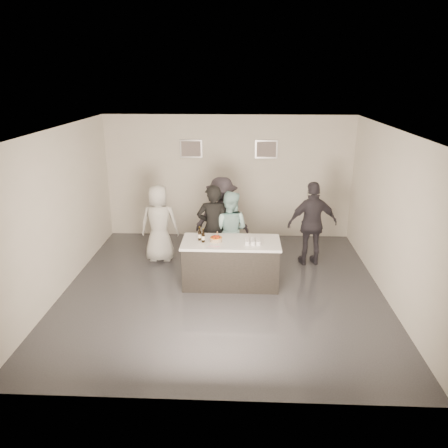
# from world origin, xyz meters

# --- Properties ---
(floor) EXTENTS (6.00, 6.00, 0.00)m
(floor) POSITION_xyz_m (0.00, 0.00, 0.00)
(floor) COLOR #3D3D42
(floor) RESTS_ON ground
(ceiling) EXTENTS (6.00, 6.00, 0.00)m
(ceiling) POSITION_xyz_m (0.00, 0.00, 3.00)
(ceiling) COLOR white
(wall_back) EXTENTS (6.00, 0.04, 3.00)m
(wall_back) POSITION_xyz_m (0.00, 3.00, 1.50)
(wall_back) COLOR silver
(wall_back) RESTS_ON ground
(wall_front) EXTENTS (6.00, 0.04, 3.00)m
(wall_front) POSITION_xyz_m (0.00, -3.00, 1.50)
(wall_front) COLOR silver
(wall_front) RESTS_ON ground
(wall_left) EXTENTS (0.04, 6.00, 3.00)m
(wall_left) POSITION_xyz_m (-3.00, 0.00, 1.50)
(wall_left) COLOR silver
(wall_left) RESTS_ON ground
(wall_right) EXTENTS (0.04, 6.00, 3.00)m
(wall_right) POSITION_xyz_m (3.00, 0.00, 1.50)
(wall_right) COLOR silver
(wall_right) RESTS_ON ground
(picture_left) EXTENTS (0.54, 0.04, 0.44)m
(picture_left) POSITION_xyz_m (-0.90, 2.97, 2.20)
(picture_left) COLOR #B2B2B7
(picture_left) RESTS_ON wall_back
(picture_right) EXTENTS (0.54, 0.04, 0.44)m
(picture_right) POSITION_xyz_m (0.90, 2.97, 2.20)
(picture_right) COLOR #B2B2B7
(picture_right) RESTS_ON wall_back
(bar_counter) EXTENTS (1.86, 0.86, 0.90)m
(bar_counter) POSITION_xyz_m (0.14, 0.23, 0.45)
(bar_counter) COLOR white
(bar_counter) RESTS_ON ground
(cake) EXTENTS (0.23, 0.23, 0.07)m
(cake) POSITION_xyz_m (-0.14, 0.22, 0.94)
(cake) COLOR orange
(cake) RESTS_ON bar_counter
(beer_bottle_a) EXTENTS (0.07, 0.07, 0.26)m
(beer_bottle_a) POSITION_xyz_m (-0.45, 0.27, 1.03)
(beer_bottle_a) COLOR black
(beer_bottle_a) RESTS_ON bar_counter
(beer_bottle_b) EXTENTS (0.07, 0.07, 0.26)m
(beer_bottle_b) POSITION_xyz_m (-0.38, 0.17, 1.03)
(beer_bottle_b) COLOR black
(beer_bottle_b) RESTS_ON bar_counter
(tumbler_cluster) EXTENTS (0.30, 0.30, 0.08)m
(tumbler_cluster) POSITION_xyz_m (0.55, 0.16, 0.94)
(tumbler_cluster) COLOR orange
(tumbler_cluster) RESTS_ON bar_counter
(candles) EXTENTS (0.24, 0.08, 0.01)m
(candles) POSITION_xyz_m (-0.17, -0.04, 0.90)
(candles) COLOR pink
(candles) RESTS_ON bar_counter
(person_main_black) EXTENTS (0.70, 0.50, 1.81)m
(person_main_black) POSITION_xyz_m (-0.24, 0.95, 0.91)
(person_main_black) COLOR black
(person_main_black) RESTS_ON ground
(person_main_blue) EXTENTS (0.94, 0.82, 1.65)m
(person_main_blue) POSITION_xyz_m (0.09, 1.09, 0.83)
(person_main_blue) COLOR #ABE0E0
(person_main_blue) RESTS_ON ground
(person_guest_left) EXTENTS (0.83, 0.54, 1.69)m
(person_guest_left) POSITION_xyz_m (-1.44, 1.36, 0.85)
(person_guest_left) COLOR silver
(person_guest_left) RESTS_ON ground
(person_guest_right) EXTENTS (1.12, 0.61, 1.81)m
(person_guest_right) POSITION_xyz_m (1.83, 1.31, 0.91)
(person_guest_right) COLOR #322F37
(person_guest_right) RESTS_ON ground
(person_guest_back) EXTENTS (1.23, 0.78, 1.82)m
(person_guest_back) POSITION_xyz_m (-0.10, 1.59, 0.91)
(person_guest_back) COLOR #302B33
(person_guest_back) RESTS_ON ground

